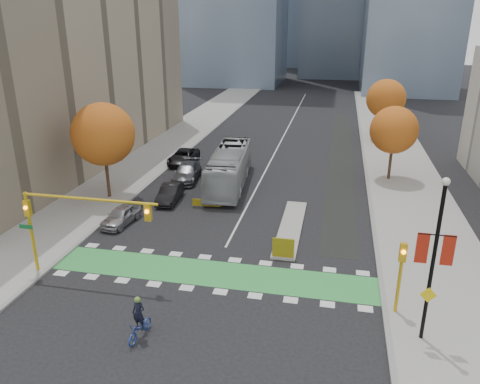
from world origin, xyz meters
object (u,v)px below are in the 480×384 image
at_px(hazard_board, 283,248).
at_px(cyclist, 140,324).
at_px(traffic_signal_east, 401,268).
at_px(bus, 229,167).
at_px(banner_lamppost, 434,255).
at_px(traffic_signal_west, 68,215).
at_px(tree_east_far, 386,99).
at_px(parked_car_a, 121,216).
at_px(parked_car_d, 183,157).
at_px(tree_west, 103,134).
at_px(parked_car_c, 187,172).
at_px(parked_car_b, 170,193).
at_px(tree_east_near, 394,130).

distance_m(hazard_board, cyclist, 10.99).
relative_size(traffic_signal_east, bus, 0.33).
xyz_separation_m(hazard_board, banner_lamppost, (7.50, -6.70, 3.81)).
xyz_separation_m(traffic_signal_west, banner_lamppost, (19.43, -1.99, 0.58)).
xyz_separation_m(tree_east_far, parked_car_a, (-21.09, -30.84, -4.56)).
bearing_deg(parked_car_d, bus, -42.61).
distance_m(traffic_signal_west, cyclist, 8.34).
xyz_separation_m(tree_west, traffic_signal_west, (4.07, -12.51, -1.58)).
xyz_separation_m(hazard_board, parked_car_c, (-10.92, 13.74, -0.01)).
xyz_separation_m(tree_west, parked_car_b, (5.40, 0.36, -4.91)).
height_order(tree_west, parked_car_c, tree_west).
bearing_deg(parked_car_b, banner_lamppost, -43.85).
relative_size(hazard_board, parked_car_a, 0.35).
bearing_deg(parked_car_b, cyclist, -79.10).
height_order(tree_east_far, cyclist, tree_east_far).
bearing_deg(banner_lamppost, traffic_signal_west, 174.14).
height_order(tree_west, traffic_signal_west, tree_west).
distance_m(parked_car_a, parked_car_d, 16.00).
bearing_deg(parked_car_c, cyclist, -83.79).
distance_m(hazard_board, parked_car_d, 22.99).
bearing_deg(tree_east_near, cyclist, -116.96).
relative_size(tree_east_far, parked_car_c, 1.41).
height_order(tree_east_far, parked_car_c, tree_east_far).
bearing_deg(parked_car_d, tree_east_far, 33.94).
bearing_deg(banner_lamppost, parked_car_b, 140.61).
height_order(tree_west, tree_east_near, tree_west).
relative_size(traffic_signal_east, banner_lamppost, 0.50).
bearing_deg(traffic_signal_west, bus, 73.55).
bearing_deg(banner_lamppost, bus, 125.33).
xyz_separation_m(parked_car_b, parked_car_c, (-0.32, 5.58, 0.08)).
bearing_deg(parked_car_d, parked_car_b, -78.15).
height_order(tree_east_near, tree_east_far, tree_east_far).
xyz_separation_m(hazard_board, parked_car_b, (-10.60, 8.16, -0.10)).
relative_size(bus, parked_car_a, 3.08).
distance_m(traffic_signal_west, bus, 18.86).
bearing_deg(traffic_signal_east, banner_lamppost, -63.39).
bearing_deg(traffic_signal_west, parked_car_a, 94.95).
xyz_separation_m(hazard_board, parked_car_d, (-13.00, 18.96, -0.06)).
height_order(bus, parked_car_a, bus).
bearing_deg(traffic_signal_west, parked_car_c, 86.87).
distance_m(hazard_board, tree_west, 18.44).
height_order(traffic_signal_east, parked_car_c, traffic_signal_east).
bearing_deg(parked_car_a, hazard_board, -6.14).
bearing_deg(banner_lamppost, tree_east_near, 88.83).
bearing_deg(parked_car_b, tree_east_near, 22.94).
relative_size(hazard_board, cyclist, 0.61).
distance_m(parked_car_b, parked_car_d, 11.06).
distance_m(hazard_board, parked_car_c, 17.55).
xyz_separation_m(traffic_signal_west, parked_car_a, (-0.66, 7.67, -3.36)).
bearing_deg(tree_east_far, parked_car_a, -124.37).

